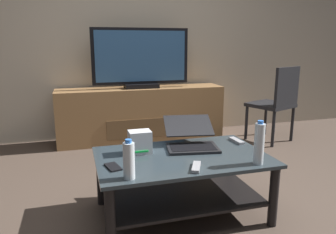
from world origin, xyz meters
TOP-DOWN VIEW (x-y plane):
  - ground_plane at (0.00, 0.00)m, footprint 7.68×7.68m
  - back_wall at (0.00, 2.14)m, footprint 6.40×0.12m
  - coffee_table at (-0.08, -0.01)m, footprint 1.13×0.70m
  - media_cabinet at (0.02, 1.82)m, footprint 1.98×0.41m
  - television at (0.02, 1.80)m, footprint 1.13×0.20m
  - dining_chair at (1.52, 1.28)m, footprint 0.57×0.57m
  - laptop at (0.04, 0.16)m, footprint 0.42×0.46m
  - router_box at (-0.34, 0.12)m, footprint 0.15×0.12m
  - water_bottle_near at (0.32, -0.29)m, footprint 0.06×0.06m
  - water_bottle_far at (-0.48, -0.29)m, footprint 0.06×0.06m
  - cell_phone at (-0.55, -0.10)m, footprint 0.10×0.15m
  - tv_remote at (-0.08, -0.26)m, footprint 0.11×0.16m
  - soundbar_remote at (0.41, 0.16)m, footprint 0.05×0.16m

SIDE VIEW (x-z plane):
  - ground_plane at x=0.00m, z-range 0.00..0.00m
  - coffee_table at x=-0.08m, z-range 0.08..0.51m
  - media_cabinet at x=0.02m, z-range 0.00..0.64m
  - cell_phone at x=-0.55m, z-range 0.43..0.44m
  - tv_remote at x=-0.08m, z-range 0.43..0.45m
  - soundbar_remote at x=0.41m, z-range 0.43..0.45m
  - laptop at x=0.04m, z-range 0.39..0.58m
  - dining_chair at x=1.52m, z-range 0.05..0.95m
  - router_box at x=-0.34m, z-range 0.43..0.58m
  - water_bottle_far at x=-0.48m, z-range 0.42..0.65m
  - water_bottle_near at x=0.32m, z-range 0.42..0.69m
  - television at x=0.02m, z-range 0.62..1.31m
  - back_wall at x=0.00m, z-range 0.00..2.80m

